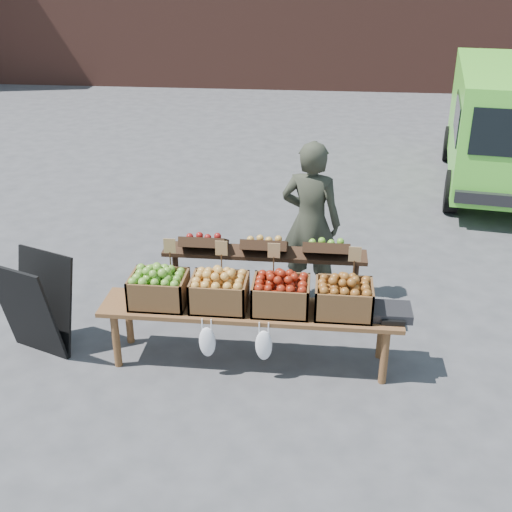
# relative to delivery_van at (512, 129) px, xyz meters

# --- Properties ---
(ground) EXTENTS (80.00, 80.00, 0.00)m
(ground) POSITION_rel_delivery_van_xyz_m (-3.60, -5.29, -0.95)
(ground) COLOR #454548
(delivery_van) EXTENTS (2.54, 4.48, 1.90)m
(delivery_van) POSITION_rel_delivery_van_xyz_m (0.00, 0.00, 0.00)
(delivery_van) COLOR #61DE3A
(delivery_van) RESTS_ON ground
(vendor) EXTENTS (0.72, 0.56, 1.76)m
(vendor) POSITION_rel_delivery_van_xyz_m (-3.01, -4.00, -0.07)
(vendor) COLOR #2F3226
(vendor) RESTS_ON ground
(chalkboard_sign) EXTENTS (0.73, 0.56, 0.98)m
(chalkboard_sign) POSITION_rel_delivery_van_xyz_m (-5.50, -5.34, -0.46)
(chalkboard_sign) COLOR black
(chalkboard_sign) RESTS_ON ground
(back_table) EXTENTS (2.10, 0.44, 1.04)m
(back_table) POSITION_rel_delivery_van_xyz_m (-3.44, -4.59, -0.43)
(back_table) COLOR black
(back_table) RESTS_ON ground
(display_bench) EXTENTS (2.70, 0.56, 0.57)m
(display_bench) POSITION_rel_delivery_van_xyz_m (-3.50, -5.31, -0.67)
(display_bench) COLOR brown
(display_bench) RESTS_ON ground
(crate_golden_apples) EXTENTS (0.50, 0.40, 0.28)m
(crate_golden_apples) POSITION_rel_delivery_van_xyz_m (-4.32, -5.31, -0.24)
(crate_golden_apples) COLOR #56952F
(crate_golden_apples) RESTS_ON display_bench
(crate_russet_pears) EXTENTS (0.50, 0.40, 0.28)m
(crate_russet_pears) POSITION_rel_delivery_van_xyz_m (-3.77, -5.31, -0.24)
(crate_russet_pears) COLOR #D6BD4E
(crate_russet_pears) RESTS_ON display_bench
(crate_red_apples) EXTENTS (0.50, 0.40, 0.28)m
(crate_red_apples) POSITION_rel_delivery_van_xyz_m (-3.22, -5.31, -0.24)
(crate_red_apples) COLOR #62190F
(crate_red_apples) RESTS_ON display_bench
(crate_green_apples) EXTENTS (0.50, 0.40, 0.28)m
(crate_green_apples) POSITION_rel_delivery_van_xyz_m (-2.67, -5.31, -0.24)
(crate_green_apples) COLOR brown
(crate_green_apples) RESTS_ON display_bench
(weighing_scale) EXTENTS (0.34, 0.30, 0.08)m
(weighing_scale) POSITION_rel_delivery_van_xyz_m (-2.25, -5.31, -0.34)
(weighing_scale) COLOR black
(weighing_scale) RESTS_ON display_bench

